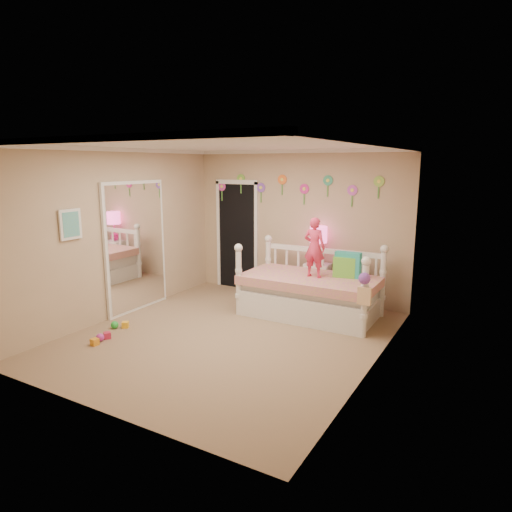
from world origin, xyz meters
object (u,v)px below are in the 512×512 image
Objects in this scene: daybed at (310,280)px; child at (314,247)px; table_lamp at (318,239)px; nightstand at (317,283)px.

daybed is 0.53m from child.
table_lamp reaches higher than daybed.
child is at bearing -72.76° from table_lamp.
child is at bearing -22.25° from daybed.
table_lamp reaches higher than nightstand.
child reaches higher than table_lamp.
daybed is 0.87m from table_lamp.
nightstand is at bearing -71.66° from child.
child is at bearing -75.32° from nightstand.
daybed is 3.08× the size of nightstand.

